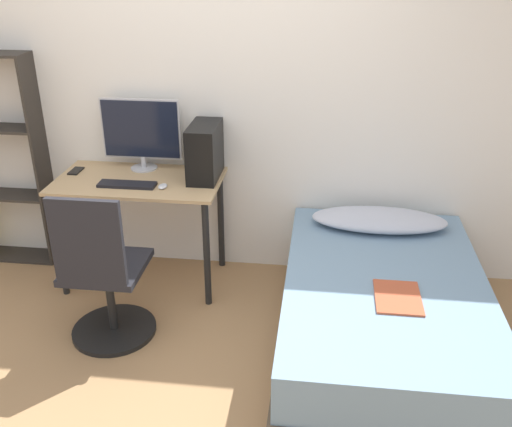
% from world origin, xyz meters
% --- Properties ---
extents(ground_plane, '(14.00, 14.00, 0.00)m').
position_xyz_m(ground_plane, '(0.00, 0.00, 0.00)').
color(ground_plane, '#9E754C').
extents(wall_back, '(8.00, 0.05, 2.50)m').
position_xyz_m(wall_back, '(0.00, 1.53, 1.25)').
color(wall_back, silver).
rests_on(wall_back, ground_plane).
extents(desk, '(1.10, 0.61, 0.77)m').
position_xyz_m(desk, '(-0.42, 1.20, 0.65)').
color(desk, tan).
rests_on(desk, ground_plane).
extents(office_chair, '(0.51, 0.51, 0.99)m').
position_xyz_m(office_chair, '(-0.43, 0.51, 0.39)').
color(office_chair, black).
rests_on(office_chair, ground_plane).
extents(bed, '(1.16, 1.81, 0.49)m').
position_xyz_m(bed, '(1.18, 0.60, 0.24)').
color(bed, '#4C3D2D').
rests_on(bed, ground_plane).
extents(pillow, '(0.88, 0.36, 0.11)m').
position_xyz_m(pillow, '(1.18, 1.25, 0.54)').
color(pillow, '#B2B7C6').
rests_on(pillow, bed).
extents(magazine, '(0.24, 0.32, 0.01)m').
position_xyz_m(magazine, '(1.23, 0.41, 0.49)').
color(magazine, '#B24C2D').
rests_on(magazine, bed).
extents(monitor, '(0.55, 0.18, 0.49)m').
position_xyz_m(monitor, '(-0.44, 1.41, 1.03)').
color(monitor, '#B7B7BC').
rests_on(monitor, desk).
extents(keyboard, '(0.37, 0.11, 0.02)m').
position_xyz_m(keyboard, '(-0.45, 1.08, 0.78)').
color(keyboard, black).
rests_on(keyboard, desk).
extents(pc_tower, '(0.18, 0.38, 0.36)m').
position_xyz_m(pc_tower, '(0.02, 1.30, 0.95)').
color(pc_tower, black).
rests_on(pc_tower, desk).
extents(mouse, '(0.06, 0.09, 0.02)m').
position_xyz_m(mouse, '(-0.21, 1.08, 0.78)').
color(mouse, silver).
rests_on(mouse, desk).
extents(phone, '(0.07, 0.14, 0.01)m').
position_xyz_m(phone, '(-0.88, 1.29, 0.77)').
color(phone, black).
rests_on(phone, desk).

